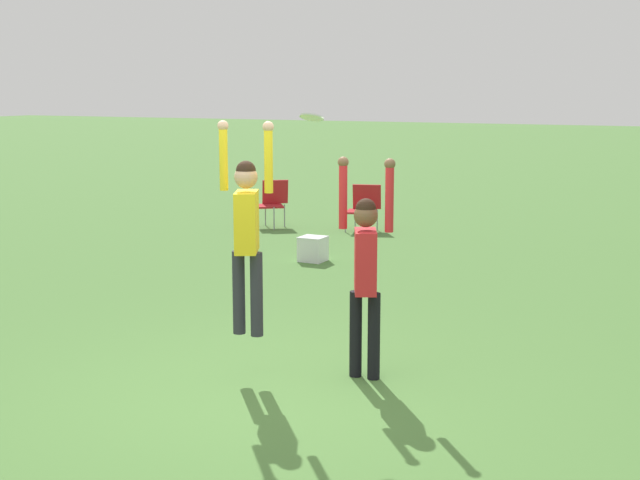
# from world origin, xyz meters

# --- Properties ---
(ground_plane) EXTENTS (120.00, 120.00, 0.00)m
(ground_plane) POSITION_xyz_m (0.00, 0.00, 0.00)
(ground_plane) COLOR #4C7A38
(person_jumping) EXTENTS (0.59, 0.48, 2.04)m
(person_jumping) POSITION_xyz_m (-0.37, 0.31, 1.50)
(person_jumping) COLOR #2D2D38
(person_jumping) RESTS_ON ground_plane
(person_defending) EXTENTS (0.57, 0.47, 2.13)m
(person_defending) POSITION_xyz_m (0.65, 0.79, 1.13)
(person_defending) COLOR black
(person_defending) RESTS_ON ground_plane
(frisbee) EXTENTS (0.23, 0.22, 0.09)m
(frisbee) POSITION_xyz_m (0.16, 0.63, 2.49)
(frisbee) COLOR white
(camping_chair_1) EXTENTS (0.68, 0.73, 0.89)m
(camping_chair_1) POSITION_xyz_m (-2.83, 8.99, 0.50)
(camping_chair_1) COLOR gray
(camping_chair_1) RESTS_ON ground_plane
(camping_chair_3) EXTENTS (0.72, 0.80, 0.93)m
(camping_chair_3) POSITION_xyz_m (-4.66, 8.62, 0.54)
(camping_chair_3) COLOR gray
(camping_chair_3) RESTS_ON ground_plane
(cooler_box) EXTENTS (0.40, 0.38, 0.40)m
(cooler_box) POSITION_xyz_m (-2.37, 5.78, 0.20)
(cooler_box) COLOR white
(cooler_box) RESTS_ON ground_plane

